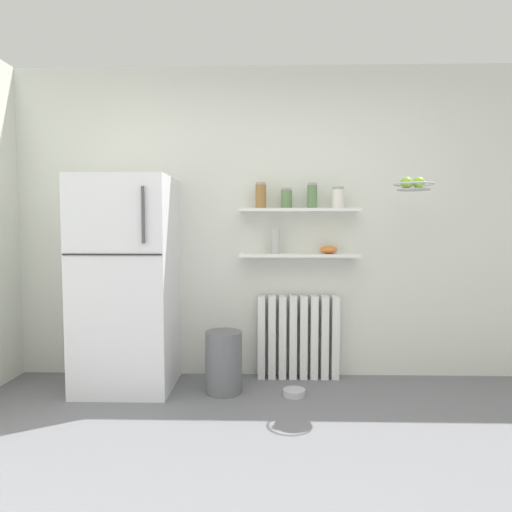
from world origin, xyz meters
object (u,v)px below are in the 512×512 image
storage_jar_0 (261,196)px  storage_jar_1 (286,198)px  shelf_bowl (329,250)px  storage_jar_2 (312,196)px  pet_food_bowl (294,393)px  hanging_fruit_basket (413,185)px  storage_jar_3 (338,198)px  refrigerator (127,283)px  vase (276,241)px  trash_bin (224,362)px  radiator (298,337)px

storage_jar_0 → storage_jar_1: size_ratio=1.29×
shelf_bowl → storage_jar_2: bearing=180.0°
storage_jar_0 → pet_food_bowl: (0.26, -0.38, -1.50)m
storage_jar_0 → hanging_fruit_basket: hanging_fruit_basket is taller
storage_jar_3 → pet_food_bowl: bearing=-134.1°
refrigerator → pet_food_bowl: size_ratio=9.89×
vase → shelf_bowl: (0.43, 0.00, -0.07)m
storage_jar_1 → pet_food_bowl: size_ratio=0.98×
vase → storage_jar_1: bearing=-0.0°
storage_jar_1 → shelf_bowl: bearing=0.0°
storage_jar_3 → refrigerator: bearing=-172.7°
storage_jar_3 → vase: size_ratio=0.86×
storage_jar_0 → hanging_fruit_basket: 1.18m
storage_jar_0 → storage_jar_3: bearing=0.0°
trash_bin → hanging_fruit_basket: hanging_fruit_basket is taller
radiator → trash_bin: radiator is taller
pet_food_bowl → refrigerator: bearing=172.7°
radiator → storage_jar_3: 1.20m
storage_jar_0 → trash_bin: storage_jar_0 is taller
storage_jar_2 → vase: 0.47m
storage_jar_2 → trash_bin: 1.50m
vase → pet_food_bowl: 1.20m
storage_jar_3 → trash_bin: 1.59m
storage_jar_1 → storage_jar_3: (0.42, 0.00, 0.00)m
vase → storage_jar_0: bearing=180.0°
pet_food_bowl → radiator: bearing=82.3°
storage_jar_1 → pet_food_bowl: bearing=-82.7°
radiator → shelf_bowl: 0.78m
radiator → shelf_bowl: shelf_bowl is taller
storage_jar_1 → storage_jar_3: 0.42m
vase → shelf_bowl: 0.44m
vase → hanging_fruit_basket: 1.14m
hanging_fruit_basket → refrigerator: bearing=177.1°
refrigerator → vase: 1.23m
refrigerator → hanging_fruit_basket: refrigerator is taller
vase → hanging_fruit_basket: bearing=-17.9°
pet_food_bowl → storage_jar_1: bearing=97.3°
shelf_bowl → trash_bin: (-0.84, -0.32, -0.85)m
storage_jar_3 → trash_bin: storage_jar_3 is taller
storage_jar_1 → vase: 0.36m
trash_bin → storage_jar_2: bearing=24.5°
vase → hanging_fruit_basket: (1.01, -0.32, 0.43)m
trash_bin → hanging_fruit_basket: size_ratio=1.61×
storage_jar_1 → trash_bin: size_ratio=0.35×
refrigerator → hanging_fruit_basket: bearing=-2.9°
storage_jar_2 → storage_jar_3: storage_jar_2 is taller
shelf_bowl → trash_bin: bearing=-159.2°
storage_jar_0 → hanging_fruit_basket: (1.13, -0.32, 0.06)m
storage_jar_2 → shelf_bowl: 0.46m
refrigerator → storage_jar_0: bearing=11.6°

